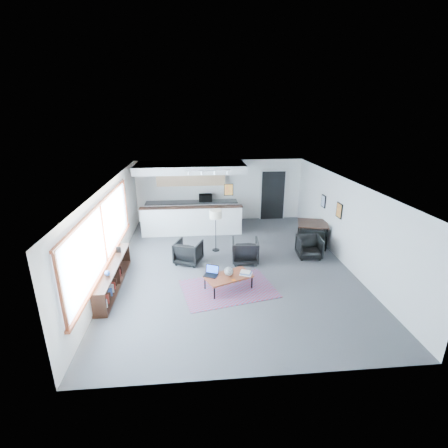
{
  "coord_description": "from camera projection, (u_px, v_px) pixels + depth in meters",
  "views": [
    {
      "loc": [
        -1.04,
        -9.01,
        4.52
      ],
      "look_at": [
        -0.18,
        0.4,
        1.21
      ],
      "focal_mm": 26.0,
      "sensor_mm": 36.0,
      "label": 1
    }
  ],
  "objects": [
    {
      "name": "microwave",
      "position": [
        205.0,
        197.0,
        13.53
      ],
      "size": [
        0.54,
        0.3,
        0.37
      ],
      "primitive_type": "imported",
      "rotation": [
        0.0,
        0.0,
        -0.0
      ],
      "color": "black",
      "rests_on": "kitchenette"
    },
    {
      "name": "floor_lamp",
      "position": [
        216.0,
        216.0,
        10.7
      ],
      "size": [
        0.45,
        0.45,
        1.44
      ],
      "rotation": [
        0.0,
        0.0,
        -0.1
      ],
      "color": "black",
      "rests_on": "floor"
    },
    {
      "name": "coffee_table",
      "position": [
        228.0,
        277.0,
        8.58
      ],
      "size": [
        1.37,
        1.08,
        0.4
      ],
      "rotation": [
        0.0,
        0.0,
        0.4
      ],
      "color": "maroon",
      "rests_on": "floor"
    },
    {
      "name": "wall_art_upper",
      "position": [
        323.0,
        201.0,
        11.45
      ],
      "size": [
        0.03,
        0.34,
        0.44
      ],
      "color": "black",
      "rests_on": "room"
    },
    {
      "name": "laptop",
      "position": [
        212.0,
        272.0,
        8.6
      ],
      "size": [
        0.44,
        0.4,
        0.25
      ],
      "rotation": [
        0.0,
        0.0,
        -0.42
      ],
      "color": "black",
      "rests_on": "coffee_table"
    },
    {
      "name": "kitchenette",
      "position": [
        191.0,
        194.0,
        12.98
      ],
      "size": [
        4.2,
        1.96,
        2.6
      ],
      "color": "white",
      "rests_on": "floor"
    },
    {
      "name": "doorway",
      "position": [
        273.0,
        195.0,
        14.05
      ],
      "size": [
        1.1,
        0.12,
        2.15
      ],
      "color": "black",
      "rests_on": "room"
    },
    {
      "name": "armchair_left",
      "position": [
        188.0,
        251.0,
        10.1
      ],
      "size": [
        0.96,
        0.93,
        0.78
      ],
      "primitive_type": "imported",
      "rotation": [
        0.0,
        0.0,
        2.78
      ],
      "color": "black",
      "rests_on": "floor"
    },
    {
      "name": "ceramic_pot",
      "position": [
        229.0,
        271.0,
        8.54
      ],
      "size": [
        0.24,
        0.24,
        0.24
      ],
      "rotation": [
        0.0,
        0.0,
        0.03
      ],
      "color": "gray",
      "rests_on": "coffee_table"
    },
    {
      "name": "armchair_right",
      "position": [
        245.0,
        250.0,
        10.14
      ],
      "size": [
        0.87,
        0.83,
        0.83
      ],
      "primitive_type": "imported",
      "rotation": [
        0.0,
        0.0,
        3.05
      ],
      "color": "black",
      "rests_on": "floor"
    },
    {
      "name": "room",
      "position": [
        231.0,
        225.0,
        9.63
      ],
      "size": [
        7.02,
        9.02,
        2.62
      ],
      "color": "#4C4C4E",
      "rests_on": "ground"
    },
    {
      "name": "book_stack",
      "position": [
        246.0,
        273.0,
        8.62
      ],
      "size": [
        0.38,
        0.34,
        0.1
      ],
      "rotation": [
        0.0,
        0.0,
        -0.38
      ],
      "color": "silver",
      "rests_on": "coffee_table"
    },
    {
      "name": "coaster",
      "position": [
        234.0,
        280.0,
        8.34
      ],
      "size": [
        0.11,
        0.11,
        0.01
      ],
      "rotation": [
        0.0,
        0.0,
        0.3
      ],
      "color": "#E5590C",
      "rests_on": "coffee_table"
    },
    {
      "name": "console",
      "position": [
        113.0,
        276.0,
        8.68
      ],
      "size": [
        0.35,
        3.0,
        0.8
      ],
      "color": "black",
      "rests_on": "floor"
    },
    {
      "name": "track_light",
      "position": [
        208.0,
        172.0,
        11.24
      ],
      "size": [
        1.6,
        0.07,
        0.15
      ],
      "color": "silver",
      "rests_on": "room"
    },
    {
      "name": "wall_art_lower",
      "position": [
        339.0,
        210.0,
        10.22
      ],
      "size": [
        0.03,
        0.38,
        0.48
      ],
      "color": "black",
      "rests_on": "room"
    },
    {
      "name": "dining_chair_far",
      "position": [
        312.0,
        236.0,
        11.36
      ],
      "size": [
        0.88,
        0.85,
        0.71
      ],
      "primitive_type": "imported",
      "rotation": [
        0.0,
        0.0,
        2.77
      ],
      "color": "black",
      "rests_on": "floor"
    },
    {
      "name": "window",
      "position": [
        103.0,
        235.0,
        8.43
      ],
      "size": [
        0.1,
        5.95,
        1.66
      ],
      "color": "#8CBFFF",
      "rests_on": "room"
    },
    {
      "name": "dining_table",
      "position": [
        313.0,
        225.0,
        11.27
      ],
      "size": [
        1.24,
        1.24,
        0.85
      ],
      "rotation": [
        0.0,
        0.0,
        -0.27
      ],
      "color": "black",
      "rests_on": "floor"
    },
    {
      "name": "dining_chair_near",
      "position": [
        309.0,
        248.0,
        10.5
      ],
      "size": [
        0.67,
        0.64,
        0.65
      ],
      "primitive_type": "imported",
      "rotation": [
        0.0,
        0.0,
        -0.07
      ],
      "color": "black",
      "rests_on": "floor"
    },
    {
      "name": "kilim_rug",
      "position": [
        228.0,
        289.0,
        8.7
      ],
      "size": [
        2.69,
        2.1,
        0.01
      ],
      "rotation": [
        0.0,
        0.0,
        0.21
      ],
      "color": "#653754",
      "rests_on": "floor"
    }
  ]
}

